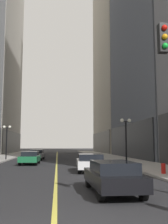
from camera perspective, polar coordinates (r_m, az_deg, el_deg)
name	(u,v)px	position (r m, az deg, el deg)	size (l,w,h in m)	color
ground_plane	(57,158)	(40.26, -5.77, -9.74)	(200.00, 200.00, 0.00)	#262628
sidewalk_right	(112,158)	(41.08, 5.98, -9.57)	(4.50, 78.00, 0.15)	#ADA8A0
lane_centre_stripe	(57,158)	(40.26, -5.77, -9.73)	(0.16, 70.00, 0.01)	#E5D64C
car_black	(112,176)	(11.60, 6.04, -13.28)	(1.91, 4.70, 1.32)	black
car_white	(90,162)	(20.40, 1.32, -10.54)	(2.16, 4.42, 1.32)	silver
car_green	(30,157)	(28.23, -11.37, -9.41)	(1.89, 4.26, 1.32)	#196038
car_grey	(37,154)	(36.95, -9.97, -8.81)	(1.97, 4.85, 1.32)	slate
street_lamp_left_far	(7,135)	(35.80, -16.06, -4.65)	(1.06, 0.36, 4.43)	black
street_lamp_right_mid	(126,131)	(25.42, 8.86, -4.02)	(1.06, 0.36, 4.43)	black
fire_hydrant_right	(163,170)	(18.48, 16.48, -11.64)	(0.28, 0.28, 0.80)	red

